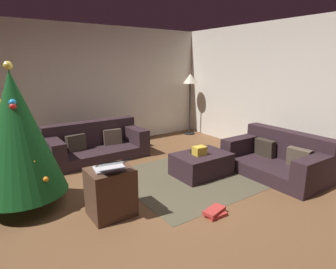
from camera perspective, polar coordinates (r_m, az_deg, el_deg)
The scene contains 14 objects.
ground_plane at distance 3.82m, azimuth -2.57°, elevation -14.00°, with size 6.40×6.40×0.00m, color brown.
rear_partition at distance 6.27m, azimuth -18.39°, elevation 9.00°, with size 6.40×0.12×2.60m, color silver.
corner_partition at distance 5.70m, azimuth 25.33°, elevation 7.89°, with size 0.12×6.40×2.60m, color silver.
couch_left at distance 5.62m, azimuth -14.61°, elevation -2.00°, with size 1.87×0.90×0.70m.
couch_right at distance 5.02m, azimuth 21.72°, elevation -4.61°, with size 0.96×1.61×0.70m.
ottoman at distance 4.69m, azimuth 6.83°, elevation -6.04°, with size 0.91×0.64×0.36m, color #2D1E23.
gift_box at distance 4.56m, azimuth 6.47°, elevation -3.31°, with size 0.20×0.16×0.14m, color gold.
tv_remote at distance 4.65m, azimuth 4.99°, elevation -3.65°, with size 0.05×0.16×0.02m, color black.
christmas_tree at distance 3.83m, azimuth -28.43°, elevation 0.08°, with size 1.05×1.05×1.84m.
side_table at distance 3.52m, azimuth -11.63°, elevation -11.45°, with size 0.52×0.44×0.60m, color #4C3323.
laptop at distance 3.32m, azimuth -11.64°, elevation -6.41°, with size 0.41×0.47×0.19m.
book_stack at distance 3.59m, azimuth 9.54°, elevation -15.41°, with size 0.33×0.22×0.08m.
corner_lamp at distance 7.16m, azimuth 4.56°, elevation 10.43°, with size 0.36×0.36×1.56m.
area_rug at distance 4.76m, azimuth 6.77°, elevation -8.06°, with size 2.60×2.00×0.01m, color brown.
Camera 1 is at (-1.77, -2.85, 1.82)m, focal length 29.80 mm.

